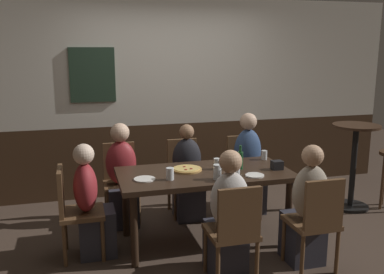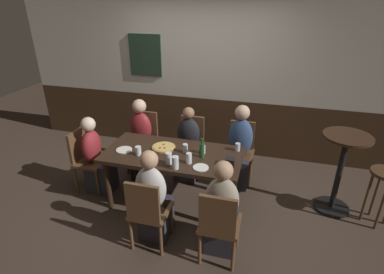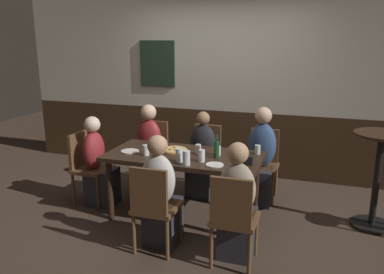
{
  "view_description": "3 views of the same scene",
  "coord_description": "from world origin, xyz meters",
  "px_view_note": "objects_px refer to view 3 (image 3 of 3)",
  "views": [
    {
      "loc": [
        -1.19,
        -3.87,
        1.95
      ],
      "look_at": [
        -0.13,
        0.01,
        1.1
      ],
      "focal_mm": 39.42,
      "sensor_mm": 36.0,
      "label": 1
    },
    {
      "loc": [
        1.13,
        -3.17,
        2.55
      ],
      "look_at": [
        0.24,
        0.04,
        0.98
      ],
      "focal_mm": 28.44,
      "sensor_mm": 36.0,
      "label": 2
    },
    {
      "loc": [
        1.42,
        -3.92,
        2.01
      ],
      "look_at": [
        0.08,
        0.04,
        0.94
      ],
      "focal_mm": 36.52,
      "sensor_mm": 36.0,
      "label": 3
    }
  ],
  "objects_px": {
    "chair_right_near": "(233,216)",
    "person_right_near": "(237,210)",
    "beer_bottle_green": "(216,149)",
    "chair_head_west": "(87,164)",
    "chair_right_far": "(263,160)",
    "person_mid_near": "(161,199)",
    "plate_white_large": "(130,151)",
    "beer_glass_tall": "(258,150)",
    "chair_mid_near": "(154,204)",
    "tumbler_water": "(218,151)",
    "condiment_caddy": "(247,160)",
    "dining_table": "(184,162)",
    "pizza": "(174,150)",
    "chair_mid_far": "(205,155)",
    "pint_glass_pale": "(198,150)",
    "person_right_far": "(261,163)",
    "plate_white_small": "(215,165)",
    "pint_glass_stout": "(146,151)",
    "person_head_west": "(98,168)",
    "chair_left_far": "(153,149)",
    "person_left_far": "(148,153)",
    "side_bar_table": "(378,173)",
    "person_mid_far": "(202,161)",
    "highball_clear": "(179,156)",
    "beer_glass_half": "(202,156)",
    "tumbler_short": "(186,159)"
  },
  "relations": [
    {
      "from": "pizza",
      "to": "tumbler_water",
      "type": "height_order",
      "value": "tumbler_water"
    },
    {
      "from": "chair_right_near",
      "to": "plate_white_large",
      "type": "xyz_separation_m",
      "value": [
        -1.38,
        0.74,
        0.25
      ]
    },
    {
      "from": "chair_right_far",
      "to": "person_mid_near",
      "type": "xyz_separation_m",
      "value": [
        -0.76,
        -1.51,
        -0.02
      ]
    },
    {
      "from": "tumbler_short",
      "to": "plate_white_small",
      "type": "xyz_separation_m",
      "value": [
        0.28,
        0.09,
        -0.06
      ]
    },
    {
      "from": "chair_mid_near",
      "to": "tumbler_water",
      "type": "xyz_separation_m",
      "value": [
        0.37,
        0.93,
        0.29
      ]
    },
    {
      "from": "person_mid_far",
      "to": "chair_right_far",
      "type": "bearing_deg",
      "value": 12.23
    },
    {
      "from": "person_mid_near",
      "to": "person_right_far",
      "type": "bearing_deg",
      "value": 60.63
    },
    {
      "from": "chair_head_west",
      "to": "pint_glass_pale",
      "type": "height_order",
      "value": "chair_head_west"
    },
    {
      "from": "chair_right_near",
      "to": "chair_mid_near",
      "type": "bearing_deg",
      "value": 180.0
    },
    {
      "from": "dining_table",
      "to": "condiment_caddy",
      "type": "bearing_deg",
      "value": -8.38
    },
    {
      "from": "beer_bottle_green",
      "to": "chair_left_far",
      "type": "bearing_deg",
      "value": 143.56
    },
    {
      "from": "plate_white_large",
      "to": "chair_mid_near",
      "type": "bearing_deg",
      "value": -49.99
    },
    {
      "from": "chair_right_far",
      "to": "plate_white_large",
      "type": "distance_m",
      "value": 1.68
    },
    {
      "from": "person_mid_near",
      "to": "beer_bottle_green",
      "type": "bearing_deg",
      "value": 60.82
    },
    {
      "from": "chair_mid_far",
      "to": "condiment_caddy",
      "type": "distance_m",
      "value": 1.23
    },
    {
      "from": "pint_glass_pale",
      "to": "side_bar_table",
      "type": "bearing_deg",
      "value": 10.49
    },
    {
      "from": "chair_left_far",
      "to": "chair_right_near",
      "type": "bearing_deg",
      "value": -47.75
    },
    {
      "from": "plate_white_large",
      "to": "person_right_far",
      "type": "bearing_deg",
      "value": 29.21
    },
    {
      "from": "chair_mid_far",
      "to": "highball_clear",
      "type": "height_order",
      "value": "highball_clear"
    },
    {
      "from": "condiment_caddy",
      "to": "plate_white_small",
      "type": "bearing_deg",
      "value": -154.26
    },
    {
      "from": "person_mid_near",
      "to": "plate_white_small",
      "type": "distance_m",
      "value": 0.65
    },
    {
      "from": "pint_glass_pale",
      "to": "plate_white_large",
      "type": "height_order",
      "value": "pint_glass_pale"
    },
    {
      "from": "chair_right_near",
      "to": "tumbler_water",
      "type": "height_order",
      "value": "chair_right_near"
    },
    {
      "from": "chair_mid_near",
      "to": "pizza",
      "type": "bearing_deg",
      "value": 99.57
    },
    {
      "from": "pint_glass_pale",
      "to": "beer_bottle_green",
      "type": "bearing_deg",
      "value": -16.06
    },
    {
      "from": "beer_glass_tall",
      "to": "beer_bottle_green",
      "type": "bearing_deg",
      "value": -144.58
    },
    {
      "from": "chair_mid_far",
      "to": "pint_glass_pale",
      "type": "bearing_deg",
      "value": -79.27
    },
    {
      "from": "pint_glass_stout",
      "to": "person_left_far",
      "type": "bearing_deg",
      "value": 113.85
    },
    {
      "from": "dining_table",
      "to": "person_mid_near",
      "type": "distance_m",
      "value": 0.7
    },
    {
      "from": "person_mid_far",
      "to": "side_bar_table",
      "type": "height_order",
      "value": "person_mid_far"
    },
    {
      "from": "tumbler_water",
      "to": "person_left_far",
      "type": "bearing_deg",
      "value": 152.84
    },
    {
      "from": "chair_right_far",
      "to": "tumbler_water",
      "type": "xyz_separation_m",
      "value": [
        -0.39,
        -0.74,
        0.29
      ]
    },
    {
      "from": "chair_left_far",
      "to": "beer_glass_half",
      "type": "bearing_deg",
      "value": -44.94
    },
    {
      "from": "person_head_west",
      "to": "plate_white_large",
      "type": "height_order",
      "value": "person_head_west"
    },
    {
      "from": "chair_mid_near",
      "to": "person_right_near",
      "type": "bearing_deg",
      "value": 12.11
    },
    {
      "from": "tumbler_water",
      "to": "condiment_caddy",
      "type": "bearing_deg",
      "value": -29.06
    },
    {
      "from": "chair_head_west",
      "to": "beer_glass_tall",
      "type": "bearing_deg",
      "value": 7.82
    },
    {
      "from": "dining_table",
      "to": "plate_white_small",
      "type": "bearing_deg",
      "value": -31.06
    },
    {
      "from": "beer_glass_tall",
      "to": "plate_white_small",
      "type": "height_order",
      "value": "beer_glass_tall"
    },
    {
      "from": "chair_mid_near",
      "to": "pint_glass_stout",
      "type": "bearing_deg",
      "value": 120.01
    },
    {
      "from": "beer_bottle_green",
      "to": "chair_head_west",
      "type": "bearing_deg",
      "value": 179.94
    },
    {
      "from": "chair_head_west",
      "to": "pizza",
      "type": "height_order",
      "value": "chair_head_west"
    },
    {
      "from": "beer_glass_tall",
      "to": "dining_table",
      "type": "bearing_deg",
      "value": -159.98
    },
    {
      "from": "pint_glass_pale",
      "to": "beer_bottle_green",
      "type": "height_order",
      "value": "beer_bottle_green"
    },
    {
      "from": "chair_right_near",
      "to": "side_bar_table",
      "type": "xyz_separation_m",
      "value": [
        1.27,
        1.25,
        0.12
      ]
    },
    {
      "from": "chair_right_far",
      "to": "side_bar_table",
      "type": "relative_size",
      "value": 0.84
    },
    {
      "from": "chair_head_west",
      "to": "person_mid_near",
      "type": "distance_m",
      "value": 1.45
    },
    {
      "from": "person_head_west",
      "to": "plate_white_small",
      "type": "xyz_separation_m",
      "value": [
        1.54,
        -0.26,
        0.29
      ]
    },
    {
      "from": "chair_right_near",
      "to": "chair_left_far",
      "type": "height_order",
      "value": "same"
    },
    {
      "from": "chair_right_near",
      "to": "person_right_near",
      "type": "xyz_separation_m",
      "value": [
        -0.0,
        0.16,
        -0.02
      ]
    }
  ]
}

